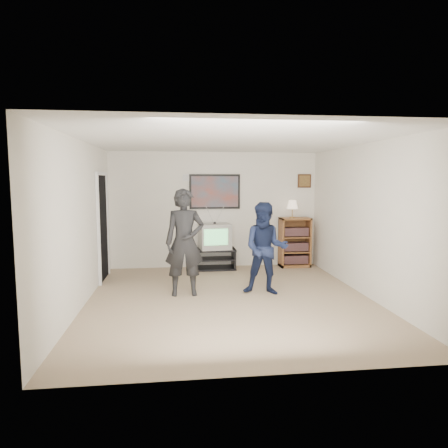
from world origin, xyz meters
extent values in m
cube|color=#91725C|center=(0.00, 0.00, 0.00)|extent=(4.50, 5.00, 0.01)
cube|color=white|center=(0.00, 0.00, 2.50)|extent=(4.50, 5.00, 0.01)
cube|color=white|center=(0.00, 2.50, 1.25)|extent=(4.50, 0.01, 2.50)
cube|color=white|center=(-2.25, 0.00, 1.25)|extent=(0.01, 5.00, 2.50)
cube|color=white|center=(2.25, 0.00, 1.25)|extent=(0.01, 5.00, 2.50)
cube|color=black|center=(-0.03, 2.23, 0.42)|extent=(0.88, 0.49, 0.04)
cube|color=black|center=(-0.03, 2.23, 0.02)|extent=(0.88, 0.49, 0.04)
cube|color=black|center=(-0.44, 2.23, 0.22)|extent=(0.04, 0.47, 0.44)
cube|color=black|center=(0.38, 2.23, 0.22)|extent=(0.04, 0.47, 0.44)
imported|color=black|center=(-0.70, 0.38, 0.88)|extent=(0.65, 0.44, 1.76)
imported|color=#151D39|center=(0.63, 0.26, 0.77)|extent=(0.87, 0.75, 1.54)
cube|color=white|center=(-0.74, 0.63, 1.29)|extent=(0.07, 0.12, 0.03)
cube|color=white|center=(0.60, 0.53, 1.07)|extent=(0.07, 0.12, 0.03)
cube|color=black|center=(0.00, 2.48, 1.65)|extent=(1.10, 0.03, 0.75)
cube|color=white|center=(-0.55, 2.48, 1.95)|extent=(0.28, 0.02, 0.14)
cube|color=#352410|center=(2.00, 2.48, 1.88)|extent=(0.30, 0.03, 0.30)
cube|color=black|center=(-2.23, 1.60, 1.00)|extent=(0.03, 0.85, 2.00)
camera|label=1|loc=(-0.83, -6.14, 1.91)|focal=32.00mm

